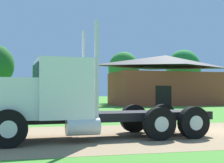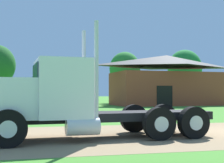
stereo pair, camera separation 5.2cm
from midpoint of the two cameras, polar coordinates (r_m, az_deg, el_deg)
name	(u,v)px [view 2 (the right image)]	position (r m, az deg, el deg)	size (l,w,h in m)	color
truck_foreground_white	(62,101)	(10.72, -8.63, -3.44)	(8.12, 3.05, 3.75)	black
shed_building	(167,81)	(38.86, 9.56, 0.10)	(13.32, 7.53, 5.85)	#98412A
tree_mid	(125,69)	(46.15, 2.29, 2.19)	(4.35, 4.35, 7.19)	#513823
tree_right	(185,69)	(49.88, 12.58, 2.22)	(5.05, 5.05, 7.81)	#513823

